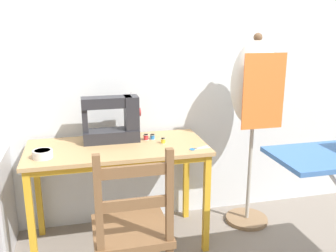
{
  "coord_description": "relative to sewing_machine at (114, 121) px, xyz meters",
  "views": [
    {
      "loc": [
        -0.23,
        -2.06,
        1.49
      ],
      "look_at": [
        0.34,
        0.25,
        0.83
      ],
      "focal_mm": 40.0,
      "sensor_mm": 36.0,
      "label": 1
    }
  ],
  "objects": [
    {
      "name": "wall_back",
      "position": [
        0.0,
        0.23,
        0.42
      ],
      "size": [
        10.0,
        0.05,
        2.55
      ],
      "color": "silver",
      "rests_on": "ground_plane"
    },
    {
      "name": "sewing_table",
      "position": [
        0.0,
        -0.12,
        -0.23
      ],
      "size": [
        1.17,
        0.55,
        0.71
      ],
      "color": "tan",
      "rests_on": "ground_plane"
    },
    {
      "name": "sewing_machine",
      "position": [
        0.0,
        0.0,
        0.0
      ],
      "size": [
        0.39,
        0.15,
        0.33
      ],
      "color": "#28282D",
      "rests_on": "sewing_table"
    },
    {
      "name": "fabric_bowl",
      "position": [
        -0.45,
        -0.23,
        -0.12
      ],
      "size": [
        0.12,
        0.12,
        0.05
      ],
      "color": "silver",
      "rests_on": "sewing_table"
    },
    {
      "name": "scissors",
      "position": [
        0.49,
        -0.29,
        -0.14
      ],
      "size": [
        0.14,
        0.07,
        0.01
      ],
      "color": "silver",
      "rests_on": "sewing_table"
    },
    {
      "name": "thread_spool_near_machine",
      "position": [
        0.21,
        -0.03,
        -0.12
      ],
      "size": [
        0.04,
        0.04,
        0.04
      ],
      "color": "red",
      "rests_on": "sewing_table"
    },
    {
      "name": "thread_spool_mid_table",
      "position": [
        0.26,
        -0.03,
        -0.13
      ],
      "size": [
        0.04,
        0.04,
        0.04
      ],
      "color": "#2875C1",
      "rests_on": "sewing_table"
    },
    {
      "name": "thread_spool_far_edge",
      "position": [
        0.31,
        -0.13,
        -0.13
      ],
      "size": [
        0.04,
        0.04,
        0.04
      ],
      "color": "yellow",
      "rests_on": "sewing_table"
    },
    {
      "name": "wooden_chair",
      "position": [
        0.0,
        -0.71,
        -0.42
      ],
      "size": [
        0.4,
        0.38,
        0.92
      ],
      "color": "brown",
      "rests_on": "ground_plane"
    },
    {
      "name": "dress_form",
      "position": [
        0.99,
        -0.06,
        0.16
      ],
      "size": [
        0.36,
        0.32,
        1.42
      ],
      "color": "#846647",
      "rests_on": "ground_plane"
    }
  ]
}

